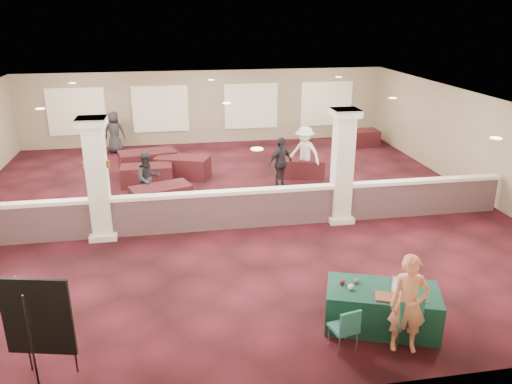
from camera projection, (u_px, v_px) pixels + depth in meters
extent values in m
plane|color=#411019|center=(229.00, 208.00, 15.18)|extent=(16.00, 16.00, 0.00)
cube|color=#7B6D55|center=(206.00, 107.00, 22.03)|extent=(16.00, 0.04, 3.20)
cube|color=#7B6D55|center=(292.00, 308.00, 7.23)|extent=(16.00, 0.04, 3.20)
cube|color=#7B6D55|center=(477.00, 145.00, 15.91)|extent=(0.04, 16.00, 3.20)
cube|color=white|center=(227.00, 103.00, 14.08)|extent=(16.00, 16.00, 0.02)
cube|color=#513737|center=(235.00, 211.00, 13.62)|extent=(15.60, 0.20, 1.00)
cube|color=white|center=(235.00, 192.00, 13.43)|extent=(15.60, 0.28, 0.10)
cube|color=beige|center=(98.00, 180.00, 12.68)|extent=(0.50, 0.50, 3.20)
cube|color=beige|center=(104.00, 234.00, 13.21)|extent=(0.70, 0.70, 0.16)
cube|color=beige|center=(91.00, 122.00, 12.17)|extent=(0.72, 0.72, 0.20)
cube|color=beige|center=(342.00, 167.00, 13.72)|extent=(0.50, 0.50, 3.20)
cube|color=beige|center=(339.00, 218.00, 14.25)|extent=(0.70, 0.70, 0.16)
cube|color=beige|center=(346.00, 113.00, 13.21)|extent=(0.72, 0.72, 0.20)
cylinder|color=brown|center=(85.00, 165.00, 12.50)|extent=(0.12, 0.12, 0.18)
cylinder|color=white|center=(85.00, 165.00, 12.50)|extent=(0.09, 0.09, 0.10)
cylinder|color=brown|center=(108.00, 164.00, 12.59)|extent=(0.12, 0.12, 0.18)
cylinder|color=white|center=(108.00, 164.00, 12.59)|extent=(0.09, 0.09, 0.10)
cube|color=#0D312A|center=(382.00, 308.00, 9.37)|extent=(2.29, 1.67, 0.79)
cube|color=#226363|center=(403.00, 318.00, 8.91)|extent=(0.57, 0.57, 0.07)
cube|color=#226363|center=(412.00, 312.00, 8.61)|extent=(0.48, 0.12, 0.48)
cylinder|color=slate|center=(398.00, 340.00, 8.75)|extent=(0.03, 0.03, 0.46)
cylinder|color=slate|center=(418.00, 335.00, 8.87)|extent=(0.03, 0.03, 0.46)
cylinder|color=slate|center=(385.00, 326.00, 9.12)|extent=(0.03, 0.03, 0.46)
cylinder|color=slate|center=(404.00, 322.00, 9.24)|extent=(0.03, 0.03, 0.46)
cube|color=#226363|center=(343.00, 328.00, 8.76)|extent=(0.51, 0.51, 0.06)
cube|color=#226363|center=(350.00, 323.00, 8.51)|extent=(0.41, 0.13, 0.41)
cylinder|color=slate|center=(339.00, 347.00, 8.62)|extent=(0.03, 0.03, 0.39)
cylinder|color=slate|center=(357.00, 342.00, 8.74)|extent=(0.03, 0.03, 0.39)
cylinder|color=slate|center=(329.00, 335.00, 8.92)|extent=(0.03, 0.03, 0.39)
cylinder|color=slate|center=(346.00, 331.00, 9.05)|extent=(0.03, 0.03, 0.39)
cube|color=black|center=(37.00, 317.00, 7.68)|extent=(1.09, 0.31, 1.33)
cylinder|color=black|center=(24.00, 325.00, 8.05)|extent=(0.04, 0.04, 1.78)
cylinder|color=black|center=(71.00, 327.00, 8.00)|extent=(0.04, 0.04, 1.78)
cylinder|color=black|center=(32.00, 346.00, 7.54)|extent=(0.04, 0.04, 1.78)
imported|color=#F38869|center=(408.00, 304.00, 8.57)|extent=(0.74, 0.58, 1.82)
cube|color=black|center=(147.00, 175.00, 17.02)|extent=(1.72, 0.88, 0.69)
cube|color=black|center=(161.00, 197.00, 15.02)|extent=(1.94, 1.39, 0.71)
cube|color=black|center=(301.00, 168.00, 17.88)|extent=(1.79, 1.17, 0.67)
cube|color=black|center=(148.00, 162.00, 18.30)|extent=(2.17, 1.40, 0.81)
cube|color=black|center=(183.00, 167.00, 17.81)|extent=(2.07, 1.55, 0.75)
cube|color=black|center=(358.00, 138.00, 21.90)|extent=(1.77, 0.94, 0.70)
imported|color=black|center=(148.00, 178.00, 15.28)|extent=(0.87, 0.68, 1.60)
imported|color=silver|center=(304.00, 153.00, 17.52)|extent=(1.24, 1.23, 1.87)
imported|color=black|center=(280.00, 163.00, 16.58)|extent=(1.12, 0.95, 1.74)
imported|color=black|center=(114.00, 132.00, 20.73)|extent=(0.92, 0.60, 1.73)
cube|color=silver|center=(402.00, 292.00, 9.13)|extent=(0.42, 0.36, 0.02)
cube|color=silver|center=(402.00, 283.00, 9.20)|extent=(0.34, 0.13, 0.24)
cube|color=silver|center=(402.00, 284.00, 9.20)|extent=(0.31, 0.11, 0.21)
cube|color=#AE451B|center=(388.00, 297.00, 8.97)|extent=(0.52, 0.45, 0.03)
sphere|color=beige|center=(351.00, 287.00, 9.21)|extent=(0.12, 0.12, 0.12)
sphere|color=maroon|center=(342.00, 282.00, 9.39)|extent=(0.11, 0.11, 0.11)
sphere|color=#46464B|center=(357.00, 281.00, 9.42)|extent=(0.11, 0.11, 0.11)
cube|color=red|center=(425.00, 302.00, 8.84)|extent=(0.13, 0.07, 0.01)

